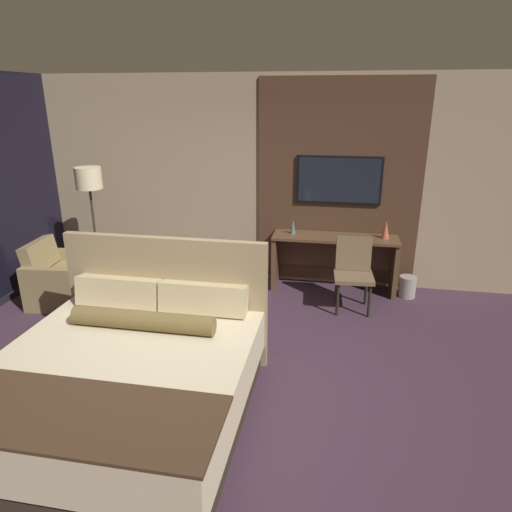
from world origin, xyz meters
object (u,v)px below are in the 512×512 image
at_px(tv, 339,180).
at_px(vase_tall, 386,229).
at_px(bed, 126,379).
at_px(waste_bin, 407,287).
at_px(desk_chair, 353,267).
at_px(armchair_by_window, 66,281).
at_px(floor_lamp, 90,188).
at_px(vase_short, 293,226).
at_px(desk, 334,253).

height_order(tv, vase_tall, tv).
xyz_separation_m(bed, waste_bin, (2.56, 2.89, -0.21)).
relative_size(desk_chair, vase_tall, 3.75).
height_order(armchair_by_window, vase_tall, vase_tall).
height_order(desk_chair, floor_lamp, floor_lamp).
relative_size(armchair_by_window, vase_short, 4.69).
height_order(tv, desk_chair, tv).
bearing_deg(floor_lamp, armchair_by_window, -106.85).
height_order(vase_tall, vase_short, vase_tall).
bearing_deg(tv, waste_bin, -16.26).
bearing_deg(desk_chair, vase_tall, 50.38).
height_order(armchair_by_window, floor_lamp, floor_lamp).
distance_m(desk_chair, floor_lamp, 3.55).
bearing_deg(waste_bin, armchair_by_window, -168.12).
height_order(desk_chair, armchair_by_window, desk_chair).
bearing_deg(waste_bin, desk_chair, -148.48).
relative_size(tv, vase_short, 5.77).
distance_m(tv, waste_bin, 1.67).
distance_m(desk_chair, vase_short, 1.03).
distance_m(bed, armchair_by_window, 2.66).
relative_size(tv, armchair_by_window, 1.23).
relative_size(desk, desk_chair, 1.86).
relative_size(desk_chair, floor_lamp, 0.54).
bearing_deg(floor_lamp, bed, -57.38).
relative_size(armchair_by_window, floor_lamp, 0.55).
distance_m(vase_short, waste_bin, 1.70).
distance_m(bed, vase_tall, 3.76).
bearing_deg(vase_short, tv, 18.16).
distance_m(desk, vase_tall, 0.74).
height_order(floor_lamp, waste_bin, floor_lamp).
distance_m(bed, desk_chair, 3.05).
bearing_deg(desk_chair, armchair_by_window, -176.30).
height_order(floor_lamp, vase_tall, floor_lamp).
bearing_deg(desk, tv, 90.00).
bearing_deg(desk_chair, desk, 110.27).
bearing_deg(desk, bed, -118.02).
relative_size(tv, desk_chair, 1.26).
bearing_deg(vase_tall, bed, -126.72).
distance_m(armchair_by_window, vase_tall, 4.17).
bearing_deg(tv, vase_short, -161.84).
distance_m(desk, armchair_by_window, 3.52).
relative_size(desk_chair, waste_bin, 3.16).
relative_size(desk, vase_tall, 6.97).
height_order(vase_tall, waste_bin, vase_tall).
xyz_separation_m(desk, vase_tall, (0.64, -0.00, 0.37)).
height_order(desk, floor_lamp, floor_lamp).
xyz_separation_m(vase_tall, vase_short, (-1.20, 0.00, -0.02)).
xyz_separation_m(desk_chair, vase_short, (-0.81, 0.54, 0.33)).
distance_m(armchair_by_window, vase_short, 3.03).
bearing_deg(bed, vase_tall, 53.28).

